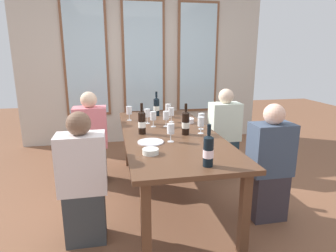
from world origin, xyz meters
name	(u,v)px	position (x,y,z in m)	size (l,w,h in m)	color
ground_plane	(169,197)	(0.00, 0.00, 0.00)	(12.00, 12.00, 0.00)	brown
back_wall_with_windows	(144,58)	(0.00, 2.20, 1.45)	(4.14, 0.10, 2.90)	beige
dining_table	(169,139)	(0.00, 0.00, 0.67)	(0.94, 2.24, 0.74)	brown
white_plate_0	(151,142)	(-0.24, -0.32, 0.74)	(0.24, 0.24, 0.01)	white
wine_bottle_0	(208,150)	(0.09, -0.97, 0.86)	(0.08, 0.08, 0.31)	black
wine_bottle_1	(142,122)	(-0.28, -0.01, 0.86)	(0.08, 0.08, 0.32)	black
wine_bottle_2	(157,106)	(0.00, 0.84, 0.86)	(0.08, 0.08, 0.32)	black
wine_bottle_3	(186,123)	(0.14, -0.12, 0.86)	(0.08, 0.08, 0.32)	black
tasting_bowl_0	(151,151)	(-0.28, -0.63, 0.76)	(0.14, 0.14, 0.04)	white
tasting_bowl_1	(188,121)	(0.30, 0.36, 0.77)	(0.14, 0.14, 0.05)	white
wine_glass_0	(168,108)	(0.13, 0.70, 0.86)	(0.07, 0.07, 0.17)	white
wine_glass_1	(147,113)	(-0.17, 0.42, 0.86)	(0.07, 0.07, 0.17)	white
wine_glass_2	(201,119)	(0.36, 0.06, 0.86)	(0.07, 0.07, 0.17)	white
wine_glass_3	(153,116)	(-0.13, 0.26, 0.86)	(0.07, 0.07, 0.17)	white
wine_glass_4	(201,122)	(0.31, -0.11, 0.86)	(0.07, 0.07, 0.17)	white
wine_glass_5	(171,112)	(0.11, 0.45, 0.86)	(0.07, 0.07, 0.17)	white
wine_glass_6	(166,116)	(0.01, 0.25, 0.86)	(0.07, 0.07, 0.17)	white
wine_glass_7	(129,111)	(-0.37, 0.63, 0.86)	(0.07, 0.07, 0.17)	white
wine_glass_8	(171,130)	(-0.05, -0.33, 0.86)	(0.07, 0.07, 0.17)	white
seated_person_0	(91,140)	(-0.83, 0.58, 0.53)	(0.38, 0.24, 1.11)	#252D30
seated_person_1	(224,134)	(0.83, 0.53, 0.53)	(0.38, 0.24, 1.11)	#213540
seated_person_2	(83,182)	(-0.83, -0.60, 0.53)	(0.38, 0.24, 1.11)	#353A3D
seated_person_3	(269,166)	(0.83, -0.57, 0.53)	(0.38, 0.24, 1.11)	#352E35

